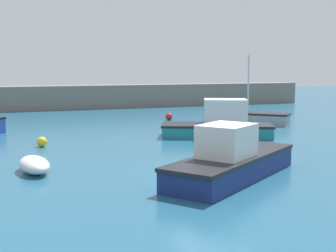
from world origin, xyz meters
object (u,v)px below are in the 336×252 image
motorboat_with_cabin (231,161)px  fishing_dinghy_green (34,165)px  motorboat_grey_hull (220,123)px  sailboat_short_mast (248,118)px  mooring_buoy_yellow (42,142)px  mooring_buoy_red (169,117)px

motorboat_with_cabin → fishing_dinghy_green: bearing=116.6°
motorboat_with_cabin → fishing_dinghy_green: 6.82m
motorboat_with_cabin → fishing_dinghy_green: motorboat_with_cabin is taller
motorboat_grey_hull → sailboat_short_mast: size_ratio=1.26×
sailboat_short_mast → motorboat_grey_hull: bearing=-87.8°
motorboat_grey_hull → mooring_buoy_yellow: (-9.13, 0.16, -0.47)m
fishing_dinghy_green → mooring_buoy_red: 16.96m
fishing_dinghy_green → mooring_buoy_yellow: 5.40m
sailboat_short_mast → fishing_dinghy_green: size_ratio=2.15×
motorboat_grey_hull → fishing_dinghy_green: bearing=52.2°
mooring_buoy_red → mooring_buoy_yellow: 12.49m
motorboat_grey_hull → motorboat_with_cabin: bearing=89.5°
fishing_dinghy_green → mooring_buoy_yellow: (0.83, 5.34, -0.04)m
sailboat_short_mast → motorboat_with_cabin: bearing=-76.6°
fishing_dinghy_green → mooring_buoy_red: fishing_dinghy_green is taller
fishing_dinghy_green → mooring_buoy_yellow: bearing=-14.5°
motorboat_grey_hull → sailboat_short_mast: 6.32m
motorboat_with_cabin → mooring_buoy_yellow: 10.04m
motorboat_grey_hull → motorboat_with_cabin: (-3.98, -8.45, -0.10)m
mooring_buoy_red → mooring_buoy_yellow: size_ratio=1.03×
motorboat_grey_hull → mooring_buoy_red: bearing=-67.7°
sailboat_short_mast → mooring_buoy_yellow: 14.20m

